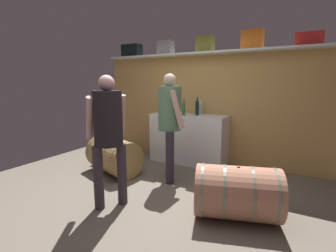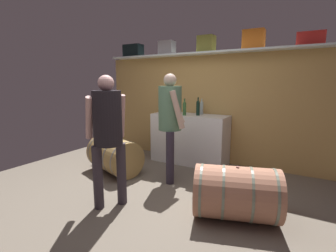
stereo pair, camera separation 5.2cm
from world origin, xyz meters
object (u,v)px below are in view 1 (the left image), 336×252
at_px(wine_bottle_clear, 201,107).
at_px(visitor_tasting, 108,128).
at_px(toolcase_olive, 205,44).
at_px(work_cabinet, 189,139).
at_px(wine_bottle_dark, 197,108).
at_px(red_funnel, 172,112).
at_px(toolcase_red, 309,39).
at_px(wine_glass, 165,109).
at_px(wine_barrel_far, 114,155).
at_px(toolcase_black, 132,51).
at_px(toolcase_grey, 166,48).
at_px(toolcase_orange, 253,40).
at_px(winemaker_pouring, 170,116).
at_px(wine_barrel_near, 237,192).
at_px(wine_bottle_green, 184,108).

xyz_separation_m(wine_bottle_clear, visitor_tasting, (-0.32, -2.22, -0.08)).
relative_size(toolcase_olive, work_cabinet, 0.20).
xyz_separation_m(wine_bottle_dark, red_funnel, (-0.46, -0.14, -0.10)).
xyz_separation_m(toolcase_red, wine_glass, (-2.35, -0.34, -1.16)).
xyz_separation_m(wine_glass, wine_barrel_far, (-0.45, -1.00, -0.74)).
height_order(toolcase_black, wine_bottle_clear, toolcase_black).
xyz_separation_m(toolcase_red, wine_bottle_dark, (-1.72, -0.23, -1.11)).
distance_m(toolcase_grey, toolcase_orange, 1.68).
bearing_deg(toolcase_red, toolcase_olive, 179.98).
xyz_separation_m(work_cabinet, wine_barrel_far, (-0.90, -1.16, -0.17)).
distance_m(toolcase_grey, visitor_tasting, 2.62).
relative_size(toolcase_olive, wine_bottle_clear, 0.99).
xyz_separation_m(toolcase_olive, wine_glass, (-0.67, -0.34, -1.21)).
bearing_deg(wine_glass, wine_bottle_clear, 25.73).
bearing_deg(wine_bottle_dark, winemaker_pouring, -94.68).
distance_m(toolcase_olive, wine_bottle_clear, 1.17).
xyz_separation_m(toolcase_red, wine_barrel_near, (-0.58, -1.78, -1.90)).
relative_size(wine_bottle_dark, wine_barrel_far, 0.31).
relative_size(wine_bottle_clear, wine_barrel_near, 0.28).
bearing_deg(winemaker_pouring, wine_barrel_far, -109.24).
height_order(wine_glass, wine_barrel_far, wine_glass).
relative_size(toolcase_grey, wine_bottle_green, 0.95).
height_order(toolcase_black, wine_glass, toolcase_black).
bearing_deg(wine_barrel_near, wine_bottle_green, 115.94).
bearing_deg(wine_glass, toolcase_red, 8.35).
bearing_deg(wine_glass, toolcase_olive, 27.30).
bearing_deg(wine_barrel_near, red_funnel, 120.96).
bearing_deg(wine_bottle_green, wine_glass, -179.68).
xyz_separation_m(toolcase_black, wine_bottle_clear, (1.65, -0.04, -1.15)).
bearing_deg(visitor_tasting, toolcase_olive, 25.57).
bearing_deg(toolcase_olive, toolcase_grey, -177.98).
xyz_separation_m(wine_bottle_clear, wine_glass, (-0.62, -0.30, -0.04)).
relative_size(toolcase_orange, wine_bottle_clear, 1.15).
relative_size(toolcase_red, wine_bottle_clear, 1.29).
distance_m(toolcase_black, wine_bottle_green, 1.86).
height_order(wine_bottle_dark, visitor_tasting, visitor_tasting).
relative_size(toolcase_orange, red_funnel, 3.13).
height_order(toolcase_black, red_funnel, toolcase_black).
xyz_separation_m(toolcase_orange, visitor_tasting, (-1.21, -2.27, -1.26)).
bearing_deg(red_funnel, toolcase_orange, 15.37).
bearing_deg(wine_bottle_clear, toolcase_orange, 2.84).
xyz_separation_m(toolcase_red, wine_bottle_clear, (-1.72, -0.04, -1.12)).
bearing_deg(wine_bottle_green, toolcase_orange, 17.17).
bearing_deg(wine_bottle_green, wine_barrel_near, -46.33).
relative_size(toolcase_red, wine_glass, 2.72).
height_order(toolcase_black, winemaker_pouring, toolcase_black).
relative_size(toolcase_orange, winemaker_pouring, 0.20).
height_order(work_cabinet, wine_barrel_far, work_cabinet).
height_order(red_funnel, visitor_tasting, visitor_tasting).
xyz_separation_m(red_funnel, wine_barrel_far, (-0.62, -0.97, -0.69)).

